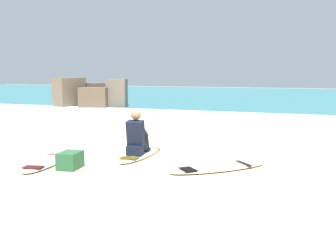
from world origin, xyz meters
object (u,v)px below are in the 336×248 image
surfboard_spare_far (218,168)px  beach_bag (70,160)px  surfboard_spare_near (47,162)px  surfboard_main (141,154)px  surfer_seated (137,137)px

surfboard_spare_far → beach_bag: size_ratio=3.73×
surfboard_spare_near → surfboard_main: bearing=44.1°
surfboard_spare_near → surfboard_spare_far: same height
surfer_seated → beach_bag: bearing=-118.7°
beach_bag → surfboard_main: bearing=64.6°
surfer_seated → surfboard_spare_near: 1.89m
surfer_seated → surfboard_spare_near: size_ratio=0.49×
surfboard_main → surfboard_spare_near: bearing=-135.9°
surfboard_spare_far → beach_bag: (-2.64, -0.90, 0.12)m
surfboard_main → surfboard_spare_near: (-1.43, -1.39, 0.00)m
surfboard_main → surfboard_spare_far: 2.01m
beach_bag → surfer_seated: bearing=61.3°
beach_bag → surfboard_spare_far: bearing=18.7°
surfboard_spare_near → surfer_seated: bearing=39.3°
surfboard_spare_far → beach_bag: 2.79m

